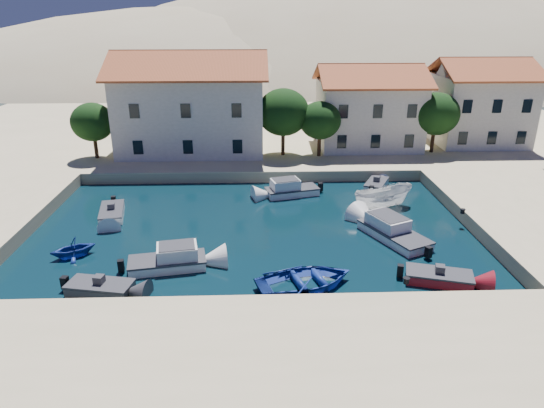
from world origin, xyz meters
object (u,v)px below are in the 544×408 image
at_px(building_left, 191,101).
at_px(cabin_cruiser_south, 167,261).
at_px(building_mid, 368,105).
at_px(boat_east, 382,208).
at_px(rowboat_south, 305,287).
at_px(cabin_cruiser_east, 394,233).
at_px(building_right, 479,100).

xyz_separation_m(building_left, cabin_cruiser_south, (1.03, -23.29, -5.46)).
height_order(building_mid, boat_east, building_mid).
bearing_deg(cabin_cruiser_south, building_mid, 45.15).
xyz_separation_m(rowboat_south, cabin_cruiser_east, (6.50, 5.83, 0.48)).
bearing_deg(building_mid, boat_east, -97.27).
distance_m(building_right, rowboat_south, 35.22).
bearing_deg(cabin_cruiser_south, boat_east, 21.12).
relative_size(building_left, cabin_cruiser_east, 2.56).
relative_size(building_mid, building_right, 1.11).
height_order(building_right, rowboat_south, building_right).
bearing_deg(building_right, boat_east, -130.63).
relative_size(building_mid, boat_east, 2.15).
bearing_deg(building_left, boat_east, -41.61).
bearing_deg(cabin_cruiser_east, boat_east, -31.68).
relative_size(building_left, cabin_cruiser_south, 3.11).
bearing_deg(cabin_cruiser_south, building_right, 31.21).
relative_size(building_mid, cabin_cruiser_east, 1.83).
height_order(building_left, boat_east, building_left).
distance_m(building_mid, rowboat_south, 28.67).
distance_m(building_mid, cabin_cruiser_east, 21.55).
bearing_deg(cabin_cruiser_east, building_right, -59.04).
xyz_separation_m(cabin_cruiser_east, boat_east, (0.62, 5.60, -0.48)).
relative_size(cabin_cruiser_south, rowboat_south, 0.87).
relative_size(building_right, cabin_cruiser_south, 2.00).
bearing_deg(rowboat_south, building_left, 2.53).
bearing_deg(cabin_cruiser_south, building_left, 82.62).
bearing_deg(cabin_cruiser_east, building_mid, -32.38).
bearing_deg(building_right, rowboat_south, -127.26).
xyz_separation_m(cabin_cruiser_south, cabin_cruiser_east, (14.40, 3.43, -0.00)).
height_order(building_right, boat_east, building_right).
xyz_separation_m(building_left, cabin_cruiser_east, (15.43, -19.86, -5.46)).
distance_m(building_mid, cabin_cruiser_south, 30.01).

